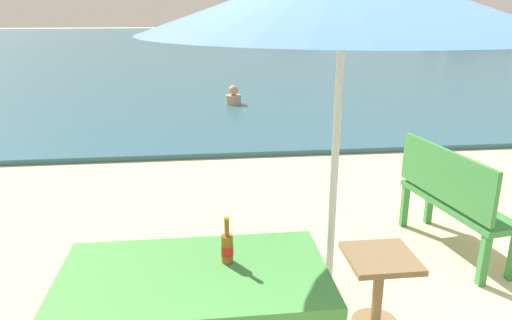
{
  "coord_description": "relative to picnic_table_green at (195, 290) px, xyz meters",
  "views": [
    {
      "loc": [
        -1.14,
        -1.54,
        2.06
      ],
      "look_at": [
        -0.6,
        3.0,
        0.6
      ],
      "focal_mm": 33.07,
      "sensor_mm": 36.0,
      "label": 1
    }
  ],
  "objects": [
    {
      "name": "beer_bottle_amber",
      "position": [
        0.18,
        0.08,
        0.2
      ],
      "size": [
        0.07,
        0.07,
        0.26
      ],
      "color": "brown",
      "rests_on": "picnic_table_green"
    },
    {
      "name": "boat_cargo_ship",
      "position": [
        7.46,
        36.63,
        -0.09
      ],
      "size": [
        3.65,
        1.0,
        1.33
      ],
      "color": "navy",
      "rests_on": "sea_water"
    },
    {
      "name": "boat_ferry",
      "position": [
        19.98,
        32.45,
        0.3
      ],
      "size": [
        6.64,
        1.81,
        2.41
      ],
      "color": "maroon",
      "rests_on": "sea_water"
    },
    {
      "name": "bench_green_right",
      "position": [
        2.18,
        1.38,
        -0.11
      ],
      "size": [
        0.54,
        1.24,
        0.95
      ],
      "color": "#3D8C42",
      "rests_on": "ground_plane"
    },
    {
      "name": "sea_water",
      "position": [
        1.2,
        29.36,
        -0.61
      ],
      "size": [
        120.0,
        50.0,
        0.08
      ],
      "primitive_type": "cube",
      "color": "#2D6075",
      "rests_on": "ground_plane"
    },
    {
      "name": "side_table_wood",
      "position": [
        1.19,
        0.43,
        -0.3
      ],
      "size": [
        0.44,
        0.44,
        0.54
      ],
      "color": "olive",
      "rests_on": "ground_plane"
    },
    {
      "name": "picnic_table_green",
      "position": [
        0.0,
        0.0,
        0.0
      ],
      "size": [
        1.4,
        0.8,
        0.76
      ],
      "color": "#4C9E47",
      "rests_on": "ground_plane"
    },
    {
      "name": "swimmer_person",
      "position": [
        0.78,
        8.07,
        -0.41
      ],
      "size": [
        0.34,
        0.34,
        0.41
      ],
      "color": "tan",
      "rests_on": "sea_water"
    }
  ]
}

